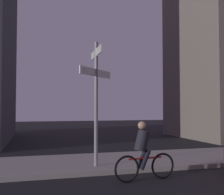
# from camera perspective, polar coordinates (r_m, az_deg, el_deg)

# --- Properties ---
(sidewalk_kerb) EXTENTS (40.00, 3.17, 0.14)m
(sidewalk_kerb) POSITION_cam_1_polar(r_m,az_deg,el_deg) (9.96, 1.04, -13.25)
(sidewalk_kerb) COLOR #9E9991
(sidewalk_kerb) RESTS_ON ground_plane
(signpost) EXTENTS (1.28, 1.52, 3.97)m
(signpost) POSITION_cam_1_polar(r_m,az_deg,el_deg) (8.73, -3.35, 1.24)
(signpost) COLOR gray
(signpost) RESTS_ON sidewalk_kerb
(cyclist) EXTENTS (1.82, 0.37, 1.61)m
(cyclist) POSITION_cam_1_polar(r_m,az_deg,el_deg) (7.59, 6.63, -11.49)
(cyclist) COLOR black
(cyclist) RESTS_ON ground_plane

